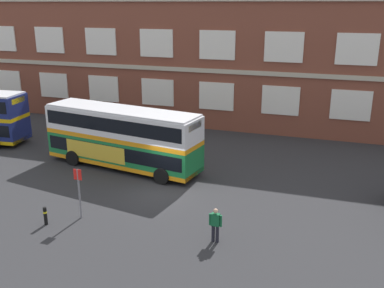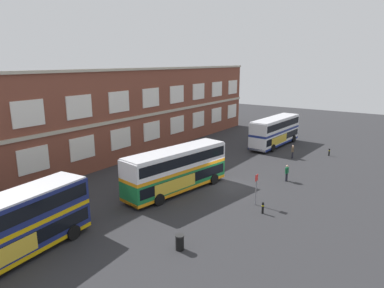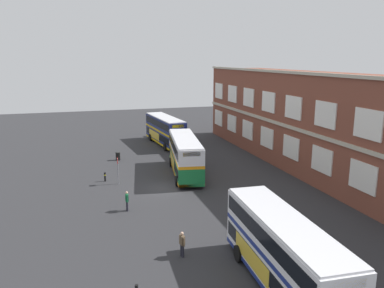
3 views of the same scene
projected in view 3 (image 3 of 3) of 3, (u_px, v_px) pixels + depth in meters
ground_plane at (186, 186)px, 38.14m from camera, size 120.00×120.00×0.00m
brick_terminal_building at (341, 128)px, 39.45m from camera, size 54.77×8.19×11.10m
double_decker_near at (165, 130)px, 56.21m from camera, size 11.20×3.69×4.07m
double_decker_middle at (185, 155)px, 41.71m from camera, size 11.27×4.29×4.07m
double_decker_far at (283, 252)px, 20.81m from camera, size 11.13×3.33×4.07m
waiting_passenger at (182, 243)px, 24.45m from camera, size 0.64×0.31×1.70m
second_passenger at (127, 200)px, 31.83m from camera, size 0.63×0.25×1.70m
bus_stand_flag at (118, 168)px, 38.49m from camera, size 0.44×0.10×2.70m
station_litter_bin at (118, 156)px, 47.80m from camera, size 0.60×0.60×1.03m
safety_bollard_west at (105, 177)px, 39.58m from camera, size 0.19×0.19×0.95m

